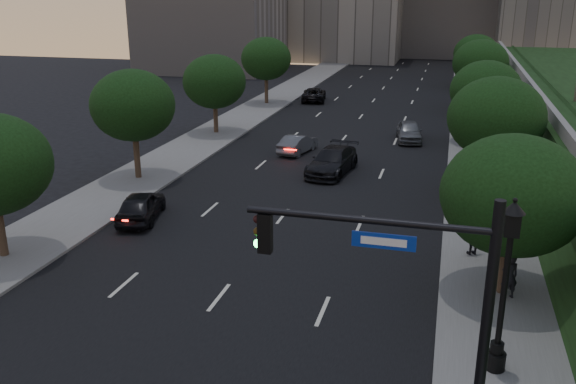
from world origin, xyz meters
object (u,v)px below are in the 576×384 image
(traffic_signal_mast, at_px, (433,337))
(sedan_near_right, at_px, (332,161))
(sedan_far_right, at_px, (409,131))
(sedan_mid_left, at_px, (298,144))
(pedestrian_c, at_px, (474,237))
(pedestrian_a, at_px, (509,276))
(pedestrian_b, at_px, (504,253))
(street_lamp, at_px, (503,295))
(sedan_far_left, at_px, (314,94))
(sedan_near_left, at_px, (141,206))

(traffic_signal_mast, xyz_separation_m, sedan_near_right, (-6.97, 24.22, -2.88))
(sedan_near_right, bearing_deg, sedan_far_right, 75.70)
(sedan_mid_left, relative_size, pedestrian_c, 2.43)
(pedestrian_a, distance_m, pedestrian_b, 2.07)
(street_lamp, bearing_deg, pedestrian_b, 84.77)
(traffic_signal_mast, bearing_deg, pedestrian_a, 74.67)
(traffic_signal_mast, height_order, pedestrian_a, traffic_signal_mast)
(pedestrian_b, bearing_deg, sedan_far_right, -53.04)
(sedan_mid_left, height_order, sedan_near_right, sedan_near_right)
(sedan_far_left, height_order, sedan_far_right, sedan_far_right)
(pedestrian_c, bearing_deg, sedan_near_left, -29.85)
(traffic_signal_mast, height_order, sedan_far_right, traffic_signal_mast)
(street_lamp, relative_size, pedestrian_b, 3.11)
(sedan_mid_left, distance_m, sedan_near_right, 5.54)
(pedestrian_c, bearing_deg, traffic_signal_mast, 55.77)
(sedan_near_left, relative_size, sedan_far_right, 0.97)
(sedan_far_right, relative_size, pedestrian_a, 2.57)
(sedan_far_left, bearing_deg, sedan_near_left, 79.76)
(sedan_near_left, relative_size, sedan_far_left, 0.86)
(sedan_mid_left, distance_m, pedestrian_c, 19.42)
(sedan_mid_left, relative_size, sedan_near_right, 0.73)
(sedan_near_left, bearing_deg, sedan_far_right, -132.45)
(traffic_signal_mast, distance_m, sedan_near_left, 20.25)
(traffic_signal_mast, relative_size, street_lamp, 1.25)
(sedan_near_left, bearing_deg, street_lamp, 138.40)
(sedan_near_right, bearing_deg, pedestrian_a, -49.92)
(sedan_near_right, bearing_deg, traffic_signal_mast, -66.65)
(sedan_near_left, relative_size, pedestrian_b, 2.41)
(sedan_mid_left, xyz_separation_m, sedan_far_right, (7.38, 5.76, 0.10))
(traffic_signal_mast, xyz_separation_m, sedan_mid_left, (-10.32, 28.63, -3.01))
(sedan_far_left, height_order, sedan_near_right, sedan_near_right)
(sedan_far_right, relative_size, pedestrian_c, 2.72)
(traffic_signal_mast, distance_m, pedestrian_b, 12.03)
(street_lamp, distance_m, sedan_near_left, 18.99)
(traffic_signal_mast, xyz_separation_m, pedestrian_c, (1.40, 13.15, -2.69))
(sedan_near_right, height_order, pedestrian_a, pedestrian_a)
(sedan_far_left, bearing_deg, pedestrian_c, 103.58)
(sedan_mid_left, xyz_separation_m, sedan_near_right, (3.35, -4.41, 0.13))
(sedan_near_left, xyz_separation_m, pedestrian_c, (16.09, -0.47, 0.24))
(sedan_far_right, distance_m, pedestrian_c, 21.68)
(street_lamp, xyz_separation_m, pedestrian_b, (0.63, 6.91, -1.58))
(street_lamp, distance_m, sedan_near_right, 21.65)
(pedestrian_b, bearing_deg, sedan_far_left, -43.28)
(street_lamp, distance_m, sedan_far_right, 30.28)
(sedan_far_right, bearing_deg, sedan_mid_left, -150.17)
(traffic_signal_mast, relative_size, sedan_near_left, 1.60)
(traffic_signal_mast, height_order, street_lamp, traffic_signal_mast)
(traffic_signal_mast, relative_size, sedan_near_right, 1.27)
(pedestrian_b, xyz_separation_m, pedestrian_c, (-1.13, 1.68, -0.07))
(pedestrian_a, bearing_deg, pedestrian_b, -111.53)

